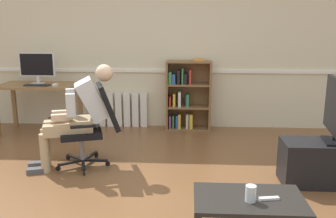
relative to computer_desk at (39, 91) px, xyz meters
The scene contains 14 objects.
ground_plane 2.95m from the computer_desk, 48.24° to the right, with size 18.00×18.00×0.00m, color brown.
back_wall 2.10m from the computer_desk, 14.59° to the left, with size 12.00×0.13×2.70m.
computer_desk is the anchor object (origin of this frame).
imac_monitor 0.40m from the computer_desk, 111.62° to the left, with size 0.55×0.14×0.48m.
keyboard 0.19m from the computer_desk, 73.97° to the right, with size 0.38×0.12×0.02m, color black.
computer_mouse 0.36m from the computer_desk, 21.18° to the right, with size 0.06×0.10×0.03m, color white.
bookshelf 2.28m from the computer_desk, ahead, with size 0.70×0.29×1.13m.
radiator 1.27m from the computer_desk, 18.66° to the left, with size 0.94×0.08×0.56m.
office_chair 1.76m from the computer_desk, 47.59° to the right, with size 0.78×0.66×0.98m.
person_seated 1.70m from the computer_desk, 52.74° to the right, with size 1.02×0.60×1.21m.
tv_stand 4.20m from the computer_desk, 23.91° to the right, with size 1.03×0.41×0.46m.
coffee_table 3.98m from the computer_desk, 45.73° to the right, with size 0.83×0.50×0.39m.
drinking_glass 4.02m from the computer_desk, 46.28° to the right, with size 0.08×0.08×0.12m, color silver.
spare_remote 4.10m from the computer_desk, 44.51° to the right, with size 0.04×0.15×0.02m, color white.
Camera 1 is at (0.39, -3.24, 1.66)m, focal length 38.97 mm.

